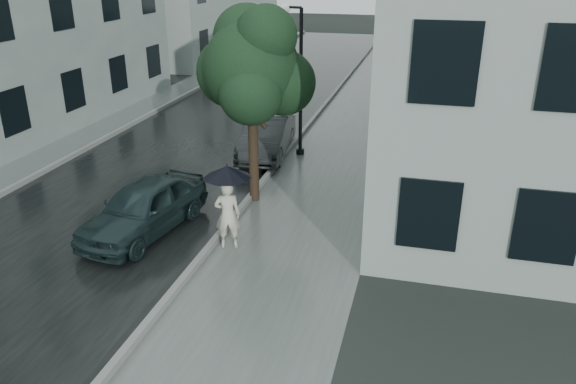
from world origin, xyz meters
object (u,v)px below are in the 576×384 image
(pedestrian, at_px, (228,215))
(lamp_post, at_px, (296,71))
(street_tree, at_px, (252,67))
(car_near, at_px, (144,207))
(car_far, at_px, (267,136))

(pedestrian, distance_m, lamp_post, 7.31)
(street_tree, xyz_separation_m, car_near, (-2.01, -2.70, -3.05))
(lamp_post, distance_m, car_far, 2.42)
(lamp_post, xyz_separation_m, car_near, (-2.19, -6.81, -2.19))
(street_tree, height_order, car_near, street_tree)
(street_tree, distance_m, lamp_post, 4.20)
(lamp_post, bearing_deg, car_far, -149.74)
(car_near, xyz_separation_m, car_far, (1.24, 6.44, -0.01))
(lamp_post, distance_m, car_near, 7.48)
(car_near, relative_size, car_far, 0.98)
(car_far, bearing_deg, street_tree, -83.71)
(lamp_post, bearing_deg, pedestrian, -80.73)
(pedestrian, xyz_separation_m, car_near, (-2.27, 0.21, -0.16))
(pedestrian, relative_size, car_far, 0.41)
(pedestrian, distance_m, car_far, 6.73)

